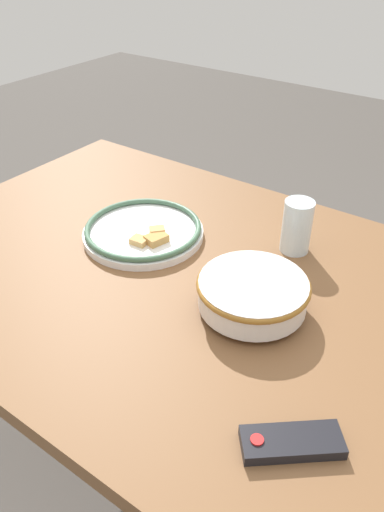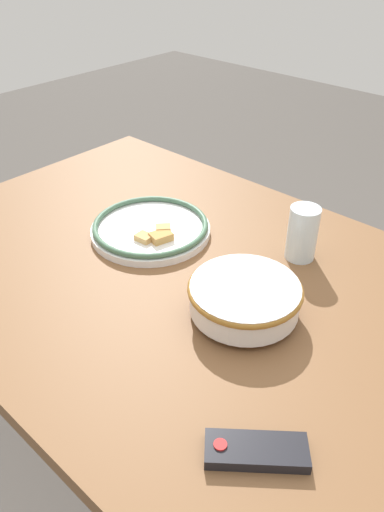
# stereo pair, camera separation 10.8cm
# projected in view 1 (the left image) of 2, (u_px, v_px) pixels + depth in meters

# --- Properties ---
(ground_plane) EXTENTS (8.00, 8.00, 0.00)m
(ground_plane) POSITION_uv_depth(u_px,v_px,m) (211.00, 484.00, 1.50)
(ground_plane) COLOR #4C4742
(dining_table) EXTENTS (1.60, 0.94, 0.75)m
(dining_table) POSITION_uv_depth(u_px,v_px,m) (218.00, 314.00, 1.11)
(dining_table) COLOR brown
(dining_table) RESTS_ON ground_plane
(noodle_bowl) EXTENTS (0.23, 0.23, 0.07)m
(noodle_bowl) POSITION_uv_depth(u_px,v_px,m) (253.00, 293.00, 0.99)
(noodle_bowl) COLOR silver
(noodle_bowl) RESTS_ON dining_table
(food_plate) EXTENTS (0.30, 0.30, 0.04)m
(food_plate) POSITION_uv_depth(u_px,v_px,m) (144.00, 231.00, 1.23)
(food_plate) COLOR white
(food_plate) RESTS_ON dining_table
(tv_remote) EXTENTS (0.16, 0.14, 0.02)m
(tv_remote) POSITION_uv_depth(u_px,v_px,m) (292.00, 442.00, 0.75)
(tv_remote) COLOR black
(tv_remote) RESTS_ON dining_table
(drinking_glass) EXTENTS (0.07, 0.07, 0.13)m
(drinking_glass) POSITION_uv_depth(u_px,v_px,m) (297.00, 226.00, 1.15)
(drinking_glass) COLOR silver
(drinking_glass) RESTS_ON dining_table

